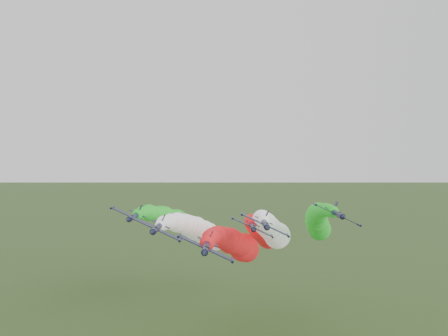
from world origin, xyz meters
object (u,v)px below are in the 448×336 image
at_px(jet_inner_left, 201,231).
at_px(jet_lead, 235,244).
at_px(jet_outer_left, 183,224).
at_px(jet_inner_right, 271,229).
at_px(jet_outer_right, 318,222).
at_px(jet_trail, 262,231).

bearing_deg(jet_inner_left, jet_lead, -38.02).
height_order(jet_inner_left, jet_outer_left, jet_outer_left).
relative_size(jet_inner_left, jet_outer_left, 1.00).
bearing_deg(jet_inner_right, jet_outer_left, 162.92).
bearing_deg(jet_outer_left, jet_outer_right, -6.27).
bearing_deg(jet_trail, jet_outer_left, -165.50).
xyz_separation_m(jet_lead, jet_trail, (9.36, 26.80, -0.92)).
distance_m(jet_inner_right, jet_outer_right, 15.24).
bearing_deg(jet_lead, jet_inner_right, 47.48).
xyz_separation_m(jet_outer_left, jet_trail, (25.82, 6.68, -3.25)).
distance_m(jet_inner_left, jet_trail, 27.25).
xyz_separation_m(jet_inner_left, jet_outer_right, (35.29, 7.81, 1.72)).
bearing_deg(jet_trail, jet_inner_left, -135.17).
xyz_separation_m(jet_inner_right, jet_outer_left, (-27.24, 8.37, 0.28)).
height_order(jet_inner_left, jet_inner_right, jet_inner_right).
bearing_deg(jet_outer_left, jet_inner_left, -61.98).
distance_m(jet_outer_left, jet_outer_right, 42.18).
relative_size(jet_inner_right, jet_trail, 1.00).
xyz_separation_m(jet_lead, jet_inner_left, (-9.85, 7.70, 2.05)).
relative_size(jet_outer_right, jet_trail, 0.99).
height_order(jet_lead, jet_outer_left, jet_outer_left).
bearing_deg(jet_outer_left, jet_lead, -50.72).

